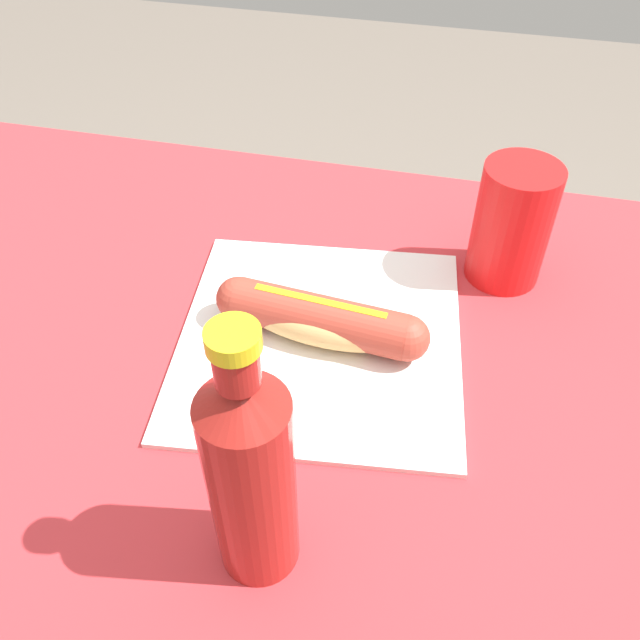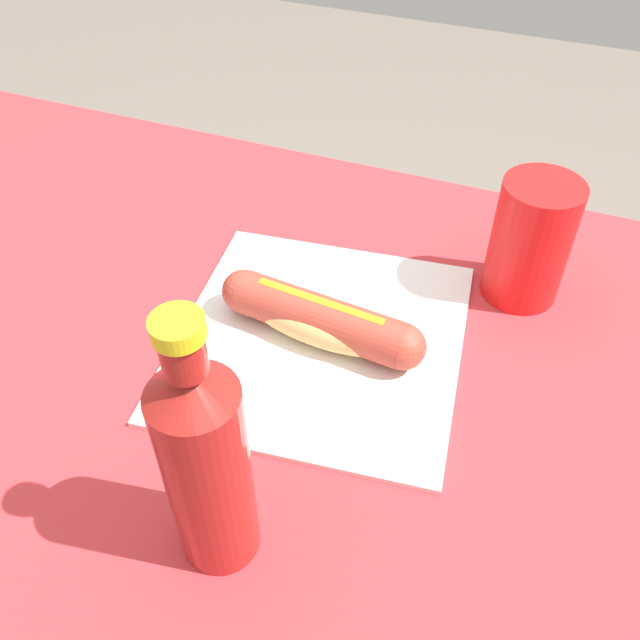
% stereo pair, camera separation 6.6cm
% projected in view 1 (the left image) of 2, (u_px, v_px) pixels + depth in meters
% --- Properties ---
extents(dining_table, '(1.25, 0.77, 0.78)m').
position_uv_depth(dining_table, '(263.00, 456.00, 0.75)').
color(dining_table, brown).
rests_on(dining_table, ground).
extents(paper_wrapper, '(0.31, 0.32, 0.01)m').
position_uv_depth(paper_wrapper, '(320.00, 339.00, 0.67)').
color(paper_wrapper, silver).
rests_on(paper_wrapper, dining_table).
extents(hot_dog, '(0.22, 0.07, 0.05)m').
position_uv_depth(hot_dog, '(320.00, 319.00, 0.66)').
color(hot_dog, '#DBB26B').
rests_on(hot_dog, paper_wrapper).
extents(soda_bottle, '(0.06, 0.06, 0.24)m').
position_uv_depth(soda_bottle, '(251.00, 474.00, 0.44)').
color(soda_bottle, maroon).
rests_on(soda_bottle, dining_table).
extents(drinking_cup, '(0.08, 0.08, 0.13)m').
position_uv_depth(drinking_cup, '(512.00, 224.00, 0.71)').
color(drinking_cup, red).
rests_on(drinking_cup, dining_table).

